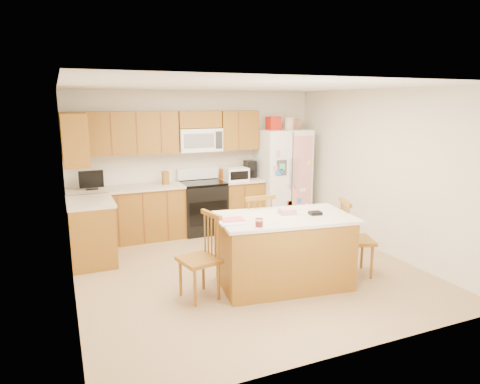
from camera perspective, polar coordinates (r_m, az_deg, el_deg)
name	(u,v)px	position (r m, az deg, el deg)	size (l,w,h in m)	color
ground	(246,269)	(6.10, 0.86, -10.24)	(4.50, 4.50, 0.00)	#826248
room_shell	(247,168)	(5.71, 0.91, 3.26)	(4.60, 4.60, 2.52)	beige
cabinetry	(148,188)	(7.21, -12.14, 0.56)	(3.36, 1.56, 2.15)	brown
stove	(203,206)	(7.68, -5.01, -1.89)	(0.76, 0.65, 1.13)	black
refrigerator	(282,176)	(8.15, 5.63, 2.10)	(0.90, 0.79, 2.04)	white
island	(284,250)	(5.49, 5.89, -7.73)	(1.78, 1.19, 1.00)	brown
windsor_chair_left	(201,259)	(5.14, -5.24, -8.83)	(0.50, 0.52, 1.03)	brown
windsor_chair_back	(255,233)	(5.99, 2.03, -5.53)	(0.47, 0.45, 1.07)	brown
windsor_chair_right	(354,240)	(5.98, 15.01, -6.14)	(0.54, 0.56, 1.03)	brown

